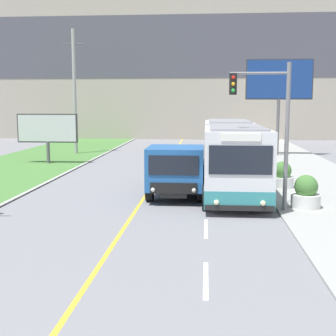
# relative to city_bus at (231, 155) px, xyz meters

# --- Properties ---
(apartment_block_background) EXTENTS (80.00, 8.04, 20.02)m
(apartment_block_background) POSITION_rel_city_bus_xyz_m (-3.96, 35.03, 8.37)
(apartment_block_background) COLOR #A89E8E
(apartment_block_background) RESTS_ON ground_plane
(city_bus) EXTENTS (2.73, 12.35, 3.22)m
(city_bus) POSITION_rel_city_bus_xyz_m (0.00, 0.00, 0.00)
(city_bus) COLOR silver
(city_bus) RESTS_ON ground_plane
(dump_truck) EXTENTS (2.48, 6.85, 2.31)m
(dump_truck) POSITION_rel_city_bus_xyz_m (-2.53, -2.19, -0.44)
(dump_truck) COLOR black
(dump_truck) RESTS_ON ground_plane
(car_distant) EXTENTS (1.80, 4.30, 1.45)m
(car_distant) POSITION_rel_city_bus_xyz_m (0.02, 11.23, -0.95)
(car_distant) COLOR silver
(car_distant) RESTS_ON ground_plane
(utility_pole_far) EXTENTS (1.80, 0.28, 10.10)m
(utility_pole_far) POSITION_rel_city_bus_xyz_m (-12.01, 15.03, 3.47)
(utility_pole_far) COLOR #9E9E99
(utility_pole_far) RESTS_ON ground_plane
(traffic_light_mast) EXTENTS (2.28, 0.32, 5.68)m
(traffic_light_mast) POSITION_rel_city_bus_xyz_m (1.15, -4.91, 1.99)
(traffic_light_mast) COLOR slate
(traffic_light_mast) RESTS_ON ground_plane
(billboard_large) EXTENTS (5.14, 0.24, 7.55)m
(billboard_large) POSITION_rel_city_bus_xyz_m (4.37, 14.49, 4.10)
(billboard_large) COLOR #59595B
(billboard_large) RESTS_ON ground_plane
(billboard_small) EXTENTS (4.21, 0.24, 3.44)m
(billboard_small) POSITION_rel_city_bus_xyz_m (-12.16, 8.57, 0.74)
(billboard_small) COLOR #59595B
(billboard_small) RESTS_ON ground_plane
(planter_round_near) EXTENTS (1.14, 1.14, 1.30)m
(planter_round_near) POSITION_rel_city_bus_xyz_m (2.70, -4.47, -0.99)
(planter_round_near) COLOR silver
(planter_round_near) RESTS_ON sidewalk_right
(planter_round_second) EXTENTS (1.13, 1.13, 1.28)m
(planter_round_second) POSITION_rel_city_bus_xyz_m (2.48, 0.01, -1.00)
(planter_round_second) COLOR silver
(planter_round_second) RESTS_ON sidewalk_right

